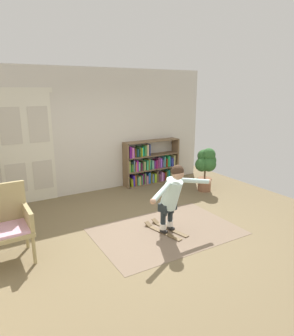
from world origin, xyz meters
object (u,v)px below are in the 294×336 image
Objects in this scene: person_skier at (172,193)px; skis_pair at (165,230)px; bookshelf at (149,166)px; potted_plant at (206,164)px; wicker_chair at (8,221)px.

skis_pair is at bearing 103.01° from person_skier.
skis_pair is (-1.18, -2.52, -0.45)m from bookshelf.
potted_plant is (0.89, -1.19, 0.19)m from bookshelf.
wicker_chair is 0.76× the size of person_skier.
bookshelf is at bearing 66.60° from person_skier.
bookshelf is at bearing 126.66° from potted_plant.
person_skier reaches higher than wicker_chair.
wicker_chair is at bearing 166.99° from person_skier.
skis_pair is 0.73m from person_skier.
person_skier is at bearing -13.01° from wicker_chair.
skis_pair is at bearing -115.22° from bookshelf.
person_skier is at bearing -113.40° from bookshelf.
bookshelf reaches higher than wicker_chair.
skis_pair is (-2.07, -1.32, -0.64)m from potted_plant.
wicker_chair is at bearing -150.03° from bookshelf.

